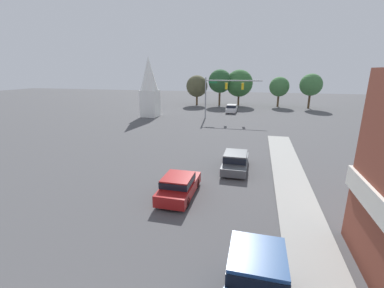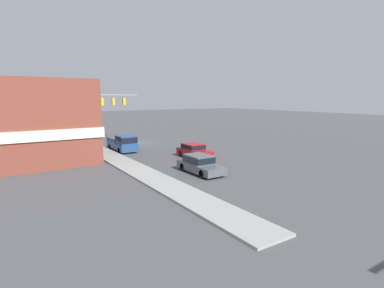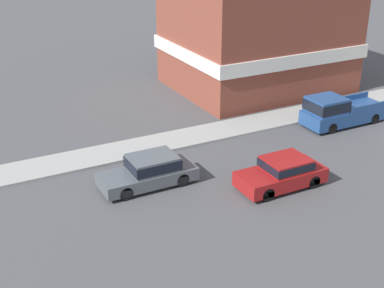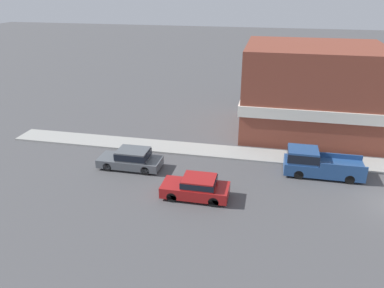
# 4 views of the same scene
# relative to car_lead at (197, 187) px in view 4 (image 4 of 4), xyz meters

# --- Properties ---
(sidewalk_curb) EXTENTS (2.40, 60.00, 0.14)m
(sidewalk_curb) POSITION_rel_car_lead_xyz_m (7.16, -12.61, -0.68)
(sidewalk_curb) COLOR #9E9E99
(sidewalk_curb) RESTS_ON ground
(car_lead) EXTENTS (1.88, 4.26, 1.44)m
(car_lead) POSITION_rel_car_lead_xyz_m (0.00, 0.00, 0.00)
(car_lead) COLOR black
(car_lead) RESTS_ON ground
(car_oncoming) EXTENTS (1.88, 4.64, 1.48)m
(car_oncoming) POSITION_rel_car_lead_xyz_m (3.06, 5.51, 0.02)
(car_oncoming) COLOR black
(car_oncoming) RESTS_ON ground
(pickup_truck_parked) EXTENTS (1.95, 5.42, 1.92)m
(pickup_truck_parked) POSITION_rel_car_lead_xyz_m (4.79, -7.63, 0.19)
(pickup_truck_parked) COLOR black
(pickup_truck_parked) RESTS_ON ground
(corner_brick_building) EXTENTS (9.75, 11.90, 7.81)m
(corner_brick_building) POSITION_rel_car_lead_xyz_m (13.59, -7.57, 3.06)
(corner_brick_building) COLOR brown
(corner_brick_building) RESTS_ON ground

